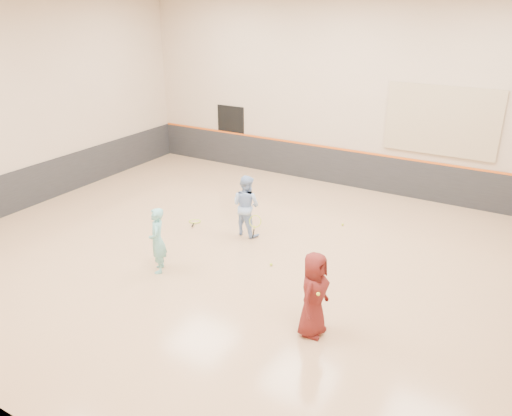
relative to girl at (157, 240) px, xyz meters
The scene contains 14 objects.
room 2.22m from the girl, 44.27° to the left, with size 15.04×12.04×6.22m.
wainscot_back 7.68m from the girl, 78.08° to the left, with size 14.90×0.04×1.20m, color #232326.
wainscot_left 6.09m from the girl, 165.28° to the left, with size 0.04×11.90×1.20m, color #232326.
accent_stripe 7.68m from the girl, 78.07° to the left, with size 14.90×0.03×0.06m, color #D85914.
acoustic_panel 8.86m from the girl, 59.67° to the left, with size 3.20×0.08×2.00m, color tan.
doorway 8.08m from the girl, 111.17° to the left, with size 1.10×0.05×2.20m, color black.
girl is the anchor object (origin of this frame).
instructor 2.75m from the girl, 75.28° to the left, with size 0.79×0.62×1.63m, color #92B2E3.
young_man 3.98m from the girl, ahead, with size 0.81×0.52×1.65m, color #591715.
held_racket 2.72m from the girl, 66.67° to the left, with size 0.37×0.37×0.66m, color #BBD22E, non-canonical shape.
spare_racket 2.85m from the girl, 109.99° to the left, with size 0.75×0.75×0.12m, color #BDE933, non-canonical shape.
ball_under_racket 2.67m from the girl, 35.20° to the left, with size 0.07×0.07×0.07m, color #C4E234.
ball_in_hand 4.19m from the girl, ahead, with size 0.07×0.07×0.07m, color yellow.
ball_beside_spare 5.25m from the girl, 58.51° to the left, with size 0.07×0.07×0.07m, color #BFD030.
Camera 1 is at (5.36, -9.06, 5.74)m, focal length 35.00 mm.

